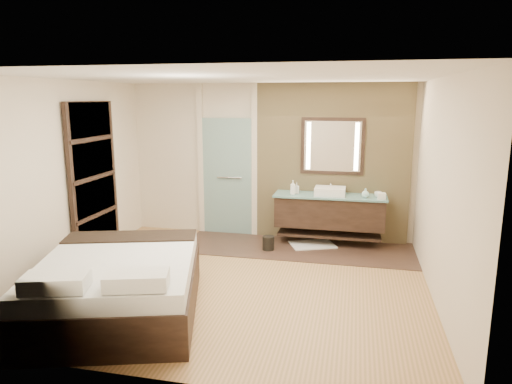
% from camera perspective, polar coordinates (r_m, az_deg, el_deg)
% --- Properties ---
extents(floor, '(5.00, 5.00, 0.00)m').
position_cam_1_polar(floor, '(6.29, -2.33, -11.24)').
color(floor, olive).
rests_on(floor, ground).
extents(tile_strip, '(3.80, 1.30, 0.01)m').
position_cam_1_polar(tile_strip, '(7.65, 5.12, -6.97)').
color(tile_strip, '#39261F').
rests_on(tile_strip, floor).
extents(stone_wall, '(2.60, 0.08, 2.70)m').
position_cam_1_polar(stone_wall, '(7.89, 9.47, 3.53)').
color(stone_wall, tan).
rests_on(stone_wall, floor).
extents(vanity, '(1.85, 0.55, 0.88)m').
position_cam_1_polar(vanity, '(7.75, 9.17, -2.40)').
color(vanity, black).
rests_on(vanity, stone_wall).
extents(mirror_unit, '(1.06, 0.04, 0.96)m').
position_cam_1_polar(mirror_unit, '(7.81, 9.53, 5.66)').
color(mirror_unit, black).
rests_on(mirror_unit, stone_wall).
extents(frosted_door, '(1.10, 0.12, 2.70)m').
position_cam_1_polar(frosted_door, '(8.22, -3.57, 2.54)').
color(frosted_door, '#BAEBE6').
rests_on(frosted_door, floor).
extents(shoji_partition, '(0.06, 1.20, 2.40)m').
position_cam_1_polar(shoji_partition, '(7.43, -19.60, 1.42)').
color(shoji_partition, black).
rests_on(shoji_partition, floor).
extents(bed, '(2.26, 2.55, 0.83)m').
position_cam_1_polar(bed, '(5.55, -16.76, -11.12)').
color(bed, black).
rests_on(bed, floor).
extents(bath_mat, '(0.86, 0.74, 0.02)m').
position_cam_1_polar(bath_mat, '(7.80, 7.06, -6.55)').
color(bath_mat, silver).
rests_on(bath_mat, floor).
extents(waste_bin, '(0.23, 0.23, 0.24)m').
position_cam_1_polar(waste_bin, '(7.49, 1.56, -6.44)').
color(waste_bin, black).
rests_on(waste_bin, floor).
extents(tissue_box, '(0.13, 0.13, 0.10)m').
position_cam_1_polar(tissue_box, '(7.52, 15.42, -0.50)').
color(tissue_box, silver).
rests_on(tissue_box, vanity).
extents(soap_bottle_a, '(0.11, 0.11, 0.24)m').
position_cam_1_polar(soap_bottle_a, '(7.62, 4.63, 0.58)').
color(soap_bottle_a, white).
rests_on(soap_bottle_a, vanity).
extents(soap_bottle_b, '(0.09, 0.09, 0.18)m').
position_cam_1_polar(soap_bottle_b, '(7.73, 5.10, 0.50)').
color(soap_bottle_b, '#B2B2B2').
rests_on(soap_bottle_b, vanity).
extents(soap_bottle_c, '(0.15, 0.15, 0.15)m').
position_cam_1_polar(soap_bottle_c, '(7.59, 13.51, -0.10)').
color(soap_bottle_c, silver).
rests_on(soap_bottle_c, vanity).
extents(cup, '(0.15, 0.15, 0.09)m').
position_cam_1_polar(cup, '(7.67, 15.01, -0.28)').
color(cup, white).
rests_on(cup, vanity).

